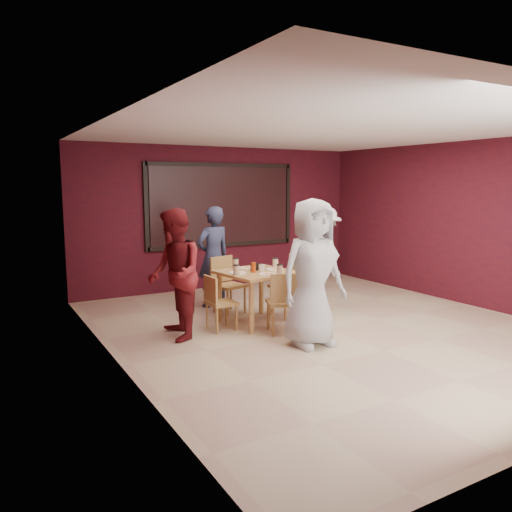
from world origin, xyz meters
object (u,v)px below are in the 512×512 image
chair_front (284,299)px  diner_left (175,274)px  diner_back (213,257)px  chair_back (226,281)px  diner_right (321,258)px  chair_left (217,300)px  dining_table (257,278)px  chair_right (292,282)px  diner_front (312,273)px

chair_front → diner_left: bearing=157.8°
diner_back → chair_back: bearing=82.5°
chair_back → diner_right: bearing=-25.3°
chair_left → diner_left: 0.78m
dining_table → diner_back: 1.29m
dining_table → chair_right: size_ratio=1.17×
dining_table → chair_back: (-0.11, 0.81, -0.18)m
chair_front → diner_front: diner_front is taller
chair_right → diner_front: 1.53m
dining_table → diner_right: diner_right is taller
chair_back → chair_left: size_ratio=1.14×
chair_back → diner_front: (0.21, -2.05, 0.43)m
dining_table → chair_right: chair_right is taller
chair_right → diner_right: (0.60, 0.04, 0.32)m
chair_front → diner_left: 1.53m
dining_table → diner_back: size_ratio=0.66×
diner_left → chair_front: bearing=76.6°
diner_front → diner_left: bearing=141.0°
diner_front → diner_left: (-1.43, 1.13, -0.07)m
diner_left → diner_right: size_ratio=1.02×
diner_front → diner_right: size_ratio=1.09×
chair_right → dining_table: bearing=-171.9°
chair_back → chair_right: chair_right is taller
dining_table → chair_back: 0.83m
diner_left → chair_left: bearing=102.9°
chair_back → diner_left: 1.57m
chair_front → chair_right: 1.02m
diner_right → diner_left: bearing=106.9°
diner_right → dining_table: bearing=107.6°
chair_front → diner_right: bearing=33.1°
chair_back → diner_right: size_ratio=0.52×
chair_right → diner_right: size_ratio=0.56×
diner_back → diner_left: diner_left is taller
chair_front → diner_front: 0.73m
chair_front → diner_left: (-1.37, 0.56, 0.39)m
diner_back → diner_right: diner_right is taller
chair_front → chair_right: bearing=49.7°
dining_table → chair_right: 0.72m
diner_back → diner_left: 1.84m
chair_right → diner_back: diner_back is taller
dining_table → diner_back: bearing=95.1°
chair_left → diner_left: diner_left is taller
chair_right → diner_back: 1.46m
chair_back → diner_back: bearing=91.0°
chair_back → chair_front: bearing=-84.3°
dining_table → diner_front: diner_front is taller
diner_right → chair_left: bearing=107.4°
chair_left → diner_right: 2.04m
chair_back → diner_back: 0.58m
dining_table → chair_left: (-0.68, -0.07, -0.24)m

